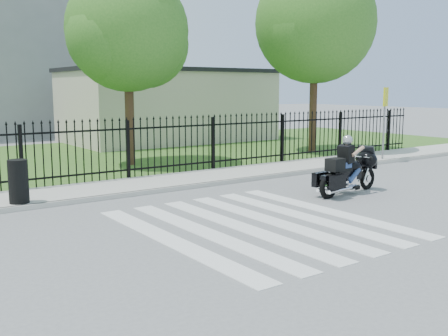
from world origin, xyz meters
TOP-DOWN VIEW (x-y plane):
  - ground at (0.00, 0.00)m, footprint 120.00×120.00m
  - crosswalk at (0.00, 0.00)m, footprint 5.00×5.50m
  - sidewalk at (0.00, 5.00)m, footprint 40.00×2.00m
  - curb at (0.00, 4.00)m, footprint 40.00×0.12m
  - grass_strip at (0.00, 12.00)m, footprint 40.00×12.00m
  - iron_fence at (0.00, 6.00)m, footprint 26.00×0.04m
  - tree_mid at (1.50, 9.00)m, footprint 4.20×4.20m
  - tree_right at (9.50, 8.00)m, footprint 5.00×5.00m
  - building_low at (7.00, 16.00)m, footprint 10.00×6.00m
  - building_low_roof at (7.00, 16.00)m, footprint 10.20×6.20m
  - motorcycle_rider at (3.83, 1.06)m, footprint 2.37×0.92m
  - traffic_sign at (9.45, 4.29)m, footprint 0.54×0.27m
  - litter_bin at (-3.52, 4.30)m, footprint 0.56×0.56m

SIDE VIEW (x-z plane):
  - ground at x=0.00m, z-range 0.00..0.00m
  - crosswalk at x=0.00m, z-range 0.00..0.01m
  - grass_strip at x=0.00m, z-range 0.00..0.02m
  - sidewalk at x=0.00m, z-range 0.00..0.12m
  - curb at x=0.00m, z-range 0.00..0.12m
  - litter_bin at x=-3.52m, z-range 0.12..1.12m
  - motorcycle_rider at x=3.83m, z-range -0.14..1.43m
  - iron_fence at x=0.00m, z-range 0.00..1.80m
  - building_low at x=7.00m, z-range 0.00..3.50m
  - traffic_sign at x=9.45m, z-range 0.68..3.31m
  - building_low_roof at x=7.00m, z-range 3.50..3.70m
  - tree_mid at x=1.50m, z-range 1.28..8.06m
  - tree_right at x=9.50m, z-range 1.44..9.34m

